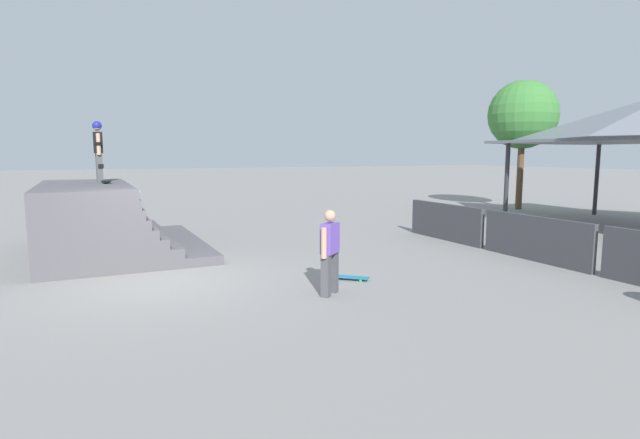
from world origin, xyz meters
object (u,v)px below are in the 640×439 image
(skateboard_on_deck, at_px, (106,181))
(skateboard_on_ground, at_px, (348,277))
(skater_on_deck, at_px, (98,147))
(bystander_walking, at_px, (330,248))
(tree_far_back, at_px, (523,115))

(skateboard_on_deck, distance_m, skateboard_on_ground, 6.97)
(skater_on_deck, height_order, bystander_walking, skater_on_deck)
(skater_on_deck, distance_m, bystander_walking, 7.63)
(skater_on_deck, height_order, skateboard_on_deck, skater_on_deck)
(skater_on_deck, xyz_separation_m, skateboard_on_ground, (5.79, 4.24, -2.59))
(skateboard_on_deck, bearing_deg, skater_on_deck, -166.37)
(skateboard_on_ground, relative_size, tree_far_back, 0.12)
(skater_on_deck, xyz_separation_m, tree_far_back, (-2.21, 17.38, 1.54))
(skateboard_on_ground, bearing_deg, bystander_walking, 86.28)
(bystander_walking, xyz_separation_m, tree_far_back, (-8.77, 13.93, 3.35))
(bystander_walking, relative_size, skateboard_on_ground, 2.13)
(skater_on_deck, height_order, skateboard_on_ground, skater_on_deck)
(skateboard_on_deck, relative_size, bystander_walking, 0.56)
(skater_on_deck, height_order, tree_far_back, tree_far_back)
(skateboard_on_ground, xyz_separation_m, tree_far_back, (-8.00, 13.14, 4.13))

